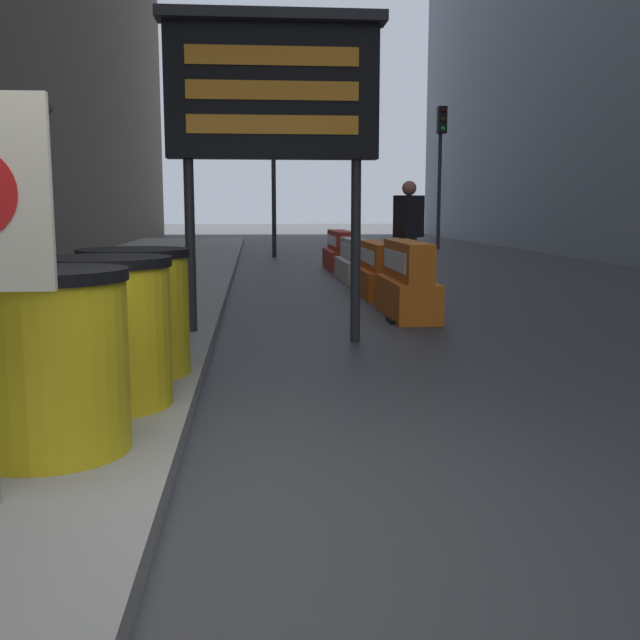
# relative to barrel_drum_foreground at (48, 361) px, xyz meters

# --- Properties ---
(ground_plane) EXTENTS (120.00, 120.00, 0.00)m
(ground_plane) POSITION_rel_barrel_drum_foreground_xyz_m (0.63, -0.81, -0.60)
(ground_plane) COLOR #38383A
(barrel_drum_foreground) EXTENTS (0.82, 0.82, 0.93)m
(barrel_drum_foreground) POSITION_rel_barrel_drum_foreground_xyz_m (0.00, 0.00, 0.00)
(barrel_drum_foreground) COLOR yellow
(barrel_drum_foreground) RESTS_ON sidewalk_left
(barrel_drum_middle) EXTENTS (0.82, 0.82, 0.93)m
(barrel_drum_middle) POSITION_rel_barrel_drum_foreground_xyz_m (0.12, 0.90, 0.00)
(barrel_drum_middle) COLOR yellow
(barrel_drum_middle) RESTS_ON sidewalk_left
(barrel_drum_back) EXTENTS (0.82, 0.82, 0.93)m
(barrel_drum_back) POSITION_rel_barrel_drum_foreground_xyz_m (0.16, 1.80, 0.00)
(barrel_drum_back) COLOR yellow
(barrel_drum_back) RESTS_ON sidewalk_left
(message_board) EXTENTS (2.19, 0.36, 3.21)m
(message_board) POSITION_rel_barrel_drum_foreground_xyz_m (1.24, 3.72, 1.86)
(message_board) COLOR #28282B
(message_board) RESTS_ON ground_plane
(jersey_barrier_orange_near) EXTENTS (0.53, 1.72, 0.95)m
(jersey_barrier_orange_near) POSITION_rel_barrel_drum_foreground_xyz_m (2.95, 5.44, -0.18)
(jersey_barrier_orange_near) COLOR orange
(jersey_barrier_orange_near) RESTS_ON ground_plane
(jersey_barrier_orange_far) EXTENTS (0.56, 2.00, 0.83)m
(jersey_barrier_orange_far) POSITION_rel_barrel_drum_foreground_xyz_m (2.95, 7.78, -0.24)
(jersey_barrier_orange_far) COLOR orange
(jersey_barrier_orange_far) RESTS_ON ground_plane
(jersey_barrier_white) EXTENTS (0.58, 2.20, 0.78)m
(jersey_barrier_white) POSITION_rel_barrel_drum_foreground_xyz_m (2.95, 10.22, -0.26)
(jersey_barrier_white) COLOR silver
(jersey_barrier_white) RESTS_ON ground_plane
(jersey_barrier_red_striped) EXTENTS (0.61, 2.18, 0.85)m
(jersey_barrier_red_striped) POSITION_rel_barrel_drum_foreground_xyz_m (2.95, 12.80, -0.23)
(jersey_barrier_red_striped) COLOR red
(jersey_barrier_red_striped) RESTS_ON ground_plane
(traffic_cone_near) EXTENTS (0.36, 0.36, 0.64)m
(traffic_cone_near) POSITION_rel_barrel_drum_foreground_xyz_m (2.81, 4.96, -0.29)
(traffic_cone_near) COLOR black
(traffic_cone_near) RESTS_ON ground_plane
(traffic_light_near_curb) EXTENTS (0.28, 0.45, 3.90)m
(traffic_light_near_curb) POSITION_rel_barrel_drum_foreground_xyz_m (1.60, 16.99, 2.23)
(traffic_light_near_curb) COLOR #2D2D30
(traffic_light_near_curb) RESTS_ON ground_plane
(traffic_light_far_side) EXTENTS (0.28, 0.45, 4.54)m
(traffic_light_far_side) POSITION_rel_barrel_drum_foreground_xyz_m (7.05, 20.29, 2.66)
(traffic_light_far_side) COLOR #2D2D30
(traffic_light_far_side) RESTS_ON ground_plane
(pedestrian_worker) EXTENTS (0.55, 0.51, 1.80)m
(pedestrian_worker) POSITION_rel_barrel_drum_foreground_xyz_m (3.62, 8.59, 0.46)
(pedestrian_worker) COLOR #514C42
(pedestrian_worker) RESTS_ON ground_plane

